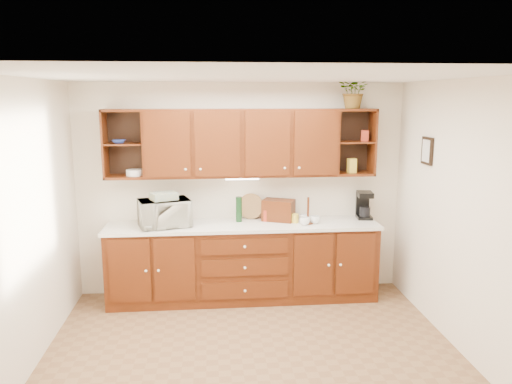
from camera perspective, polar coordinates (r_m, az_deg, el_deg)
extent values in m
plane|color=brown|center=(4.97, -0.28, -18.45)|extent=(4.00, 4.00, 0.00)
plane|color=white|center=(4.33, -0.32, 13.09)|extent=(4.00, 4.00, 0.00)
plane|color=#F0E3C9|center=(6.18, -1.71, 0.31)|extent=(4.00, 0.00, 4.00)
plane|color=#F0E3C9|center=(4.75, -25.18, -3.99)|extent=(0.00, 3.50, 3.50)
plane|color=#F0E3C9|center=(5.05, 22.95, -2.95)|extent=(0.00, 3.50, 3.50)
cube|color=#3E1807|center=(6.11, -1.49, -8.07)|extent=(3.20, 0.60, 0.90)
cube|color=white|center=(5.96, -1.50, -3.83)|extent=(3.24, 0.64, 0.04)
cube|color=#3E1807|center=(5.94, -1.65, 5.63)|extent=(2.30, 0.33, 0.80)
cube|color=black|center=(6.16, -14.68, 5.47)|extent=(0.45, 0.02, 0.80)
cube|color=black|center=(6.32, 10.86, 5.76)|extent=(0.45, 0.02, 0.80)
cube|color=#3E1807|center=(6.01, -14.91, 5.33)|extent=(0.43, 0.30, 0.02)
cube|color=#3E1807|center=(6.18, 11.25, 5.63)|extent=(0.43, 0.30, 0.02)
cube|color=#3E1807|center=(6.16, 11.39, 9.20)|extent=(0.45, 0.33, 0.03)
cube|color=white|center=(5.94, -1.59, 1.54)|extent=(0.40, 0.05, 0.02)
cube|color=black|center=(5.75, 18.98, 4.47)|extent=(0.03, 0.24, 0.30)
cylinder|color=#A57745|center=(5.97, -11.04, -3.07)|extent=(0.25, 0.25, 0.15)
imported|color=beige|center=(5.90, -10.42, -2.38)|extent=(0.66, 0.54, 0.32)
cube|color=#D0BD62|center=(5.86, -10.49, -0.46)|extent=(0.35, 0.31, 0.09)
cylinder|color=black|center=(6.02, -1.97, -1.98)|extent=(0.10, 0.10, 0.31)
cylinder|color=#A57745|center=(6.20, -0.59, -2.96)|extent=(0.33, 0.17, 0.31)
cube|color=#3E1807|center=(6.08, 2.59, -2.09)|extent=(0.43, 0.36, 0.26)
cylinder|color=#3E1807|center=(5.96, 5.97, -2.11)|extent=(0.03, 0.03, 0.32)
cylinder|color=#3E1807|center=(5.99, 5.94, -3.52)|extent=(0.13, 0.13, 0.02)
imported|color=white|center=(5.99, 6.77, -3.17)|extent=(0.13, 0.13, 0.09)
imported|color=white|center=(6.05, 5.51, -3.00)|extent=(0.13, 0.13, 0.09)
imported|color=white|center=(5.91, 5.57, -3.34)|extent=(0.13, 0.13, 0.09)
cylinder|color=#9F2A17|center=(6.07, 1.18, -2.68)|extent=(0.14, 0.14, 0.14)
cylinder|color=white|center=(6.01, 3.71, -2.68)|extent=(0.08, 0.08, 0.17)
cylinder|color=yellow|center=(6.02, 4.44, -3.01)|extent=(0.11, 0.11, 0.11)
cube|color=black|center=(6.35, 12.25, -2.80)|extent=(0.21, 0.25, 0.04)
cube|color=black|center=(6.40, 12.06, -1.37)|extent=(0.17, 0.07, 0.29)
cube|color=black|center=(6.29, 12.35, -0.27)|extent=(0.21, 0.25, 0.06)
cylinder|color=black|center=(6.32, 12.32, -2.21)|extent=(0.15, 0.15, 0.13)
imported|color=navy|center=(5.98, -15.38, 5.57)|extent=(0.16, 0.16, 0.04)
cylinder|color=white|center=(6.02, -13.70, 2.18)|extent=(0.26, 0.26, 0.07)
cube|color=yellow|center=(6.17, 10.89, 2.98)|extent=(0.11, 0.10, 0.17)
cube|color=#9F2A17|center=(6.18, 12.32, 6.29)|extent=(0.10, 0.09, 0.13)
imported|color=#999999|center=(6.10, 11.21, 11.28)|extent=(0.47, 0.44, 0.41)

